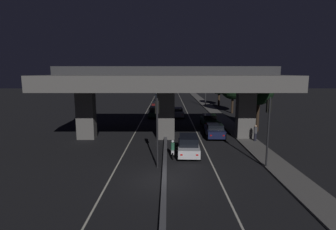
{
  "coord_description": "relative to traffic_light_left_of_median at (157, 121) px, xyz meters",
  "views": [
    {
      "loc": [
        0.24,
        -16.55,
        7.16
      ],
      "look_at": [
        0.32,
        21.06,
        0.98
      ],
      "focal_mm": 28.0,
      "sensor_mm": 36.0,
      "label": 1
    }
  ],
  "objects": [
    {
      "name": "motorcycle_red_filtering_mid",
      "position": [
        0.97,
        10.75,
        -3.01
      ],
      "size": [
        0.33,
        1.84,
        1.35
      ],
      "rotation": [
        0.0,
        0.0,
        1.61
      ],
      "color": "black",
      "rests_on": "ground_plane"
    },
    {
      "name": "motorcycle_white_filtering_near",
      "position": [
        1.19,
        2.44,
        -2.96
      ],
      "size": [
        0.32,
        1.85,
        1.49
      ],
      "rotation": [
        0.0,
        0.0,
        1.56
      ],
      "color": "black",
      "rests_on": "ground_plane"
    },
    {
      "name": "motorcycle_black_filtering_far",
      "position": [
        1.18,
        16.16,
        -2.99
      ],
      "size": [
        0.34,
        1.87,
        1.43
      ],
      "rotation": [
        0.0,
        0.0,
        1.52
      ],
      "color": "black",
      "rests_on": "ground_plane"
    },
    {
      "name": "sidewalk_right",
      "position": [
        9.17,
        25.56,
        -3.52
      ],
      "size": [
        2.13,
        126.0,
        0.14
      ],
      "primitive_type": "cube",
      "color": "#5B5956",
      "rests_on": "ground_plane"
    },
    {
      "name": "car_dark_red_second_oncoming",
      "position": [
        -1.51,
        34.34,
        -2.89
      ],
      "size": [
        1.96,
        4.56,
        1.37
      ],
      "rotation": [
        0.0,
        0.0,
        -1.59
      ],
      "color": "#591414",
      "rests_on": "ground_plane"
    },
    {
      "name": "car_black_third_oncoming",
      "position": [
        -1.61,
        45.98,
        -2.67
      ],
      "size": [
        1.99,
        4.16,
        1.78
      ],
      "rotation": [
        0.0,
        0.0,
        -1.56
      ],
      "color": "black",
      "rests_on": "ground_plane"
    },
    {
      "name": "elevated_overpass",
      "position": [
        0.55,
        8.81,
        2.27
      ],
      "size": [
        23.97,
        11.6,
        7.76
      ],
      "color": "#5B5956",
      "rests_on": "ground_plane"
    },
    {
      "name": "lane_line_right_inner",
      "position": [
        4.26,
        32.56,
        -3.59
      ],
      "size": [
        0.12,
        126.0,
        0.0
      ],
      "primitive_type": "cube",
      "color": "beige",
      "rests_on": "ground_plane"
    },
    {
      "name": "car_dark_green_third",
      "position": [
        6.25,
        15.19,
        -2.75
      ],
      "size": [
        2.0,
        4.1,
        1.66
      ],
      "rotation": [
        0.0,
        0.0,
        1.57
      ],
      "color": "black",
      "rests_on": "ground_plane"
    },
    {
      "name": "ground_plane",
      "position": [
        0.55,
        -2.44,
        -3.59
      ],
      "size": [
        200.0,
        200.0,
        0.0
      ],
      "primitive_type": "plane",
      "color": "black"
    },
    {
      "name": "car_silver_fourth",
      "position": [
        2.24,
        22.63,
        -2.8
      ],
      "size": [
        2.14,
        4.73,
        1.53
      ],
      "rotation": [
        0.0,
        0.0,
        1.62
      ],
      "color": "gray",
      "rests_on": "ground_plane"
    },
    {
      "name": "median_divider",
      "position": [
        0.55,
        32.56,
        -3.42
      ],
      "size": [
        0.31,
        126.0,
        0.35
      ],
      "primitive_type": "cube",
      "color": "#4C4C51",
      "rests_on": "ground_plane"
    },
    {
      "name": "traffic_light_left_of_median",
      "position": [
        0.0,
        0.0,
        0.0
      ],
      "size": [
        0.3,
        0.49,
        5.28
      ],
      "color": "black",
      "rests_on": "ground_plane"
    },
    {
      "name": "pedestrian_on_sidewalk",
      "position": [
        9.79,
        7.28,
        -2.62
      ],
      "size": [
        0.35,
        0.35,
        1.67
      ],
      "color": "black",
      "rests_on": "sidewalk_right"
    },
    {
      "name": "roadside_tree_kerbside_far",
      "position": [
        11.66,
        36.65,
        0.68
      ],
      "size": [
        3.68,
        3.68,
        6.14
      ],
      "color": "#2D2116",
      "rests_on": "ground_plane"
    },
    {
      "name": "lane_line_left_inner",
      "position": [
        -3.15,
        32.56,
        -3.59
      ],
      "size": [
        0.12,
        126.0,
        0.0
      ],
      "primitive_type": "cube",
      "color": "beige",
      "rests_on": "ground_plane"
    },
    {
      "name": "car_dark_green_lead_oncoming",
      "position": [
        -1.34,
        22.27,
        -2.7
      ],
      "size": [
        1.94,
        3.96,
        1.74
      ],
      "rotation": [
        0.0,
        0.0,
        -1.59
      ],
      "color": "black",
      "rests_on": "ground_plane"
    },
    {
      "name": "car_dark_blue_second",
      "position": [
        5.94,
        9.24,
        -2.79
      ],
      "size": [
        2.14,
        4.28,
        1.55
      ],
      "rotation": [
        0.0,
        0.0,
        1.54
      ],
      "color": "#141938",
      "rests_on": "ground_plane"
    },
    {
      "name": "roadside_tree_kerbside_near",
      "position": [
        11.67,
        12.31,
        1.4
      ],
      "size": [
        3.56,
        3.56,
        6.82
      ],
      "color": "#2D2116",
      "rests_on": "ground_plane"
    },
    {
      "name": "traffic_light_right_of_median",
      "position": [
        8.21,
        -0.0,
        0.05
      ],
      "size": [
        0.3,
        0.49,
        5.37
      ],
      "color": "black",
      "rests_on": "ground_plane"
    },
    {
      "name": "roadside_tree_kerbside_mid",
      "position": [
        12.11,
        26.67,
        1.17
      ],
      "size": [
        4.67,
        4.67,
        7.11
      ],
      "color": "#2D2116",
      "rests_on": "ground_plane"
    },
    {
      "name": "street_lamp",
      "position": [
        8.16,
        34.76,
        0.71
      ],
      "size": [
        2.44,
        0.32,
        7.16
      ],
      "color": "#2D2D30",
      "rests_on": "ground_plane"
    },
    {
      "name": "car_white_lead",
      "position": [
        2.57,
        2.97,
        -2.7
      ],
      "size": [
        2.08,
        4.36,
        1.72
      ],
      "rotation": [
        0.0,
        0.0,
        1.53
      ],
      "color": "silver",
      "rests_on": "ground_plane"
    }
  ]
}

